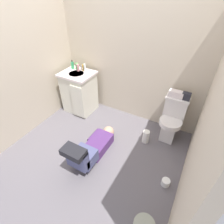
{
  "coord_description": "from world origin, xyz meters",
  "views": [
    {
      "loc": [
        1.14,
        -1.58,
        2.23
      ],
      "look_at": [
        0.01,
        0.45,
        0.45
      ],
      "focal_mm": 28.38,
      "sensor_mm": 36.0,
      "label": 1
    }
  ],
  "objects_px": {
    "toilet": "(172,120)",
    "person_plumber": "(91,148)",
    "bottle_amber": "(84,68)",
    "paper_towel_roll": "(146,137)",
    "bottle_green": "(77,66)",
    "faucet": "(81,68)",
    "soap_dispenser": "(73,65)",
    "vanity_cabinet": "(79,92)",
    "tissue_box": "(176,94)",
    "toilet_paper_roll": "(166,182)",
    "toiletry_bag": "(186,96)",
    "bottle_clear": "(85,68)",
    "bottle_pink": "(78,68)"
  },
  "relations": [
    {
      "from": "bottle_pink",
      "to": "toilet",
      "type": "bearing_deg",
      "value": 0.17
    },
    {
      "from": "faucet",
      "to": "bottle_green",
      "type": "relative_size",
      "value": 0.85
    },
    {
      "from": "bottle_green",
      "to": "toilet_paper_roll",
      "type": "height_order",
      "value": "bottle_green"
    },
    {
      "from": "toiletry_bag",
      "to": "bottle_green",
      "type": "relative_size",
      "value": 1.05
    },
    {
      "from": "tissue_box",
      "to": "soap_dispenser",
      "type": "distance_m",
      "value": 1.96
    },
    {
      "from": "vanity_cabinet",
      "to": "toiletry_bag",
      "type": "bearing_deg",
      "value": 5.39
    },
    {
      "from": "vanity_cabinet",
      "to": "bottle_clear",
      "type": "distance_m",
      "value": 0.5
    },
    {
      "from": "tissue_box",
      "to": "bottle_green",
      "type": "xyz_separation_m",
      "value": [
        -1.87,
        -0.04,
        0.08
      ]
    },
    {
      "from": "toilet",
      "to": "person_plumber",
      "type": "height_order",
      "value": "toilet"
    },
    {
      "from": "paper_towel_roll",
      "to": "tissue_box",
      "type": "bearing_deg",
      "value": 58.12
    },
    {
      "from": "tissue_box",
      "to": "bottle_clear",
      "type": "xyz_separation_m",
      "value": [
        -1.68,
        -0.05,
        0.09
      ]
    },
    {
      "from": "toiletry_bag",
      "to": "bottle_pink",
      "type": "xyz_separation_m",
      "value": [
        -1.95,
        -0.1,
        0.08
      ]
    },
    {
      "from": "bottle_green",
      "to": "bottle_amber",
      "type": "xyz_separation_m",
      "value": [
        0.15,
        0.02,
        -0.0
      ]
    },
    {
      "from": "toilet",
      "to": "paper_towel_roll",
      "type": "relative_size",
      "value": 3.27
    },
    {
      "from": "toilet",
      "to": "soap_dispenser",
      "type": "relative_size",
      "value": 4.52
    },
    {
      "from": "tissue_box",
      "to": "toilet_paper_roll",
      "type": "distance_m",
      "value": 1.3
    },
    {
      "from": "bottle_clear",
      "to": "toilet_paper_roll",
      "type": "bearing_deg",
      "value": -26.77
    },
    {
      "from": "bottle_green",
      "to": "toilet_paper_roll",
      "type": "xyz_separation_m",
      "value": [
        2.13,
        -0.99,
        -0.83
      ]
    },
    {
      "from": "faucet",
      "to": "person_plumber",
      "type": "relative_size",
      "value": 0.09
    },
    {
      "from": "toilet",
      "to": "person_plumber",
      "type": "bearing_deg",
      "value": -132.15
    },
    {
      "from": "bottle_pink",
      "to": "paper_towel_roll",
      "type": "height_order",
      "value": "bottle_pink"
    },
    {
      "from": "toiletry_bag",
      "to": "bottle_clear",
      "type": "distance_m",
      "value": 1.83
    },
    {
      "from": "bottle_pink",
      "to": "toilet_paper_roll",
      "type": "distance_m",
      "value": 2.41
    },
    {
      "from": "toilet_paper_roll",
      "to": "bottle_green",
      "type": "bearing_deg",
      "value": 155.06
    },
    {
      "from": "faucet",
      "to": "bottle_amber",
      "type": "relative_size",
      "value": 0.9
    },
    {
      "from": "toiletry_bag",
      "to": "paper_towel_roll",
      "type": "bearing_deg",
      "value": -134.65
    },
    {
      "from": "vanity_cabinet",
      "to": "tissue_box",
      "type": "xyz_separation_m",
      "value": [
        1.77,
        0.18,
        0.38
      ]
    },
    {
      "from": "tissue_box",
      "to": "paper_towel_roll",
      "type": "relative_size",
      "value": 0.96
    },
    {
      "from": "toiletry_bag",
      "to": "bottle_amber",
      "type": "height_order",
      "value": "bottle_amber"
    },
    {
      "from": "soap_dispenser",
      "to": "bottle_clear",
      "type": "xyz_separation_m",
      "value": [
        0.28,
        0.01,
        0.01
      ]
    },
    {
      "from": "toiletry_bag",
      "to": "tissue_box",
      "type": "bearing_deg",
      "value": 180.0
    },
    {
      "from": "paper_towel_roll",
      "to": "toiletry_bag",
      "type": "bearing_deg",
      "value": 45.35
    },
    {
      "from": "person_plumber",
      "to": "bottle_clear",
      "type": "relative_size",
      "value": 7.24
    },
    {
      "from": "faucet",
      "to": "bottle_amber",
      "type": "xyz_separation_m",
      "value": [
        0.05,
        0.02,
        0.01
      ]
    },
    {
      "from": "person_plumber",
      "to": "bottle_pink",
      "type": "distance_m",
      "value": 1.54
    },
    {
      "from": "bottle_clear",
      "to": "paper_towel_roll",
      "type": "height_order",
      "value": "bottle_clear"
    },
    {
      "from": "vanity_cabinet",
      "to": "soap_dispenser",
      "type": "relative_size",
      "value": 4.94
    },
    {
      "from": "person_plumber",
      "to": "paper_towel_roll",
      "type": "bearing_deg",
      "value": 48.35
    },
    {
      "from": "toilet",
      "to": "bottle_green",
      "type": "distance_m",
      "value": 1.98
    },
    {
      "from": "faucet",
      "to": "tissue_box",
      "type": "relative_size",
      "value": 0.45
    },
    {
      "from": "bottle_pink",
      "to": "tissue_box",
      "type": "bearing_deg",
      "value": 3.06
    },
    {
      "from": "bottle_pink",
      "to": "bottle_amber",
      "type": "distance_m",
      "value": 0.11
    },
    {
      "from": "bottle_clear",
      "to": "toilet_paper_roll",
      "type": "distance_m",
      "value": 2.33
    },
    {
      "from": "soap_dispenser",
      "to": "bottle_amber",
      "type": "xyz_separation_m",
      "value": [
        0.24,
        0.04,
        -0.01
      ]
    },
    {
      "from": "soap_dispenser",
      "to": "bottle_green",
      "type": "bearing_deg",
      "value": 11.3
    },
    {
      "from": "faucet",
      "to": "bottle_green",
      "type": "xyz_separation_m",
      "value": [
        -0.1,
        -0.0,
        0.01
      ]
    },
    {
      "from": "bottle_amber",
      "to": "paper_towel_roll",
      "type": "height_order",
      "value": "bottle_amber"
    },
    {
      "from": "person_plumber",
      "to": "toilet",
      "type": "bearing_deg",
      "value": 47.85
    },
    {
      "from": "soap_dispenser",
      "to": "paper_towel_roll",
      "type": "relative_size",
      "value": 0.72
    },
    {
      "from": "tissue_box",
      "to": "faucet",
      "type": "bearing_deg",
      "value": -178.87
    }
  ]
}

